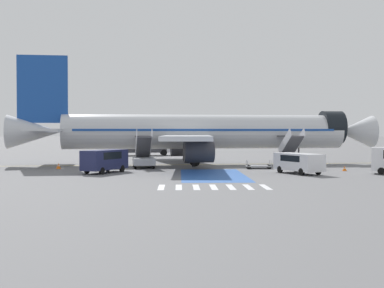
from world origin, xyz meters
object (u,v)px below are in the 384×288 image
Objects in this scene: boarding_stairs_aft at (144,158)px; traffic_cone_0 at (345,168)px; ground_crew_1 at (102,160)px; service_van_2 at (105,159)px; service_van_3 at (299,161)px; boarding_stairs_forward at (291,157)px; airliner at (199,132)px; baggage_cart at (259,166)px; fuel_tanker at (143,144)px; ground_crew_0 at (193,158)px; traffic_cone_1 at (59,166)px.

traffic_cone_0 is (19.74, -5.03, -0.77)m from boarding_stairs_aft.
ground_crew_1 is 3.33× the size of traffic_cone_0.
service_van_2 is 17.72m from service_van_3.
traffic_cone_0 is (22.88, 1.77, -1.03)m from service_van_2.
boarding_stairs_forward is 1.00× the size of boarding_stairs_aft.
airliner reaches higher than baggage_cart.
airliner reaches higher than ground_crew_1.
fuel_tanker is at bearing 118.18° from boarding_stairs_forward.
ground_crew_0 is 2.80× the size of traffic_cone_1.
boarding_stairs_forward is 20.98m from service_van_2.
ground_crew_1 is (-15.91, -0.69, 0.65)m from baggage_cart.
service_van_2 reaches higher than ground_crew_0.
airliner is 7.85× the size of boarding_stairs_aft.
airliner reaches higher than ground_crew_0.
service_van_2 is at bearing -69.53° from baggage_cart.
boarding_stairs_forward is 10.30m from service_van_3.
fuel_tanker reaches higher than service_van_2.
fuel_tanker is at bearing -153.03° from baggage_cart.
boarding_stairs_forward reaches higher than service_van_3.
boarding_stairs_forward is 31.54m from fuel_tanker.
service_van_3 is (-1.48, -10.19, 0.11)m from boarding_stairs_forward.
boarding_stairs_aft is 0.61× the size of fuel_tanker.
boarding_stairs_aft is at bearing -15.31° from ground_crew_1.
service_van_3 is (8.51, -13.59, -2.64)m from airliner.
traffic_cone_0 is (21.68, -32.79, -1.55)m from fuel_tanker.
boarding_stairs_aft is 0.98× the size of service_van_3.
boarding_stairs_aft reaches higher than fuel_tanker.
airliner is 10.90m from boarding_stairs_forward.
ground_crew_1 is (-0.89, 4.36, -0.36)m from service_van_2.
boarding_stairs_aft reaches higher than service_van_3.
service_van_2 is at bearing -124.98° from ground_crew_1.
boarding_stairs_aft is (-6.01, -5.21, -2.75)m from airliner.
ground_crew_0 reaches higher than traffic_cone_1.
service_van_2 is at bearing -121.23° from boarding_stairs_aft.
fuel_tanker is 5.55× the size of ground_crew_1.
boarding_stairs_forward reaches higher than traffic_cone_1.
boarding_stairs_forward reaches higher than service_van_2.
service_van_3 is at bearing 23.49° from baggage_cart.
boarding_stairs_forward reaches higher than ground_crew_0.
ground_crew_0 is at bearing 176.33° from boarding_stairs_forward.
fuel_tanker is 39.71m from service_van_3.
ground_crew_1 is at bearing -12.74° from traffic_cone_1.
fuel_tanker is at bearing -70.51° from ground_crew_0.
fuel_tanker is at bearing 87.52° from boarding_stairs_aft.
airliner reaches higher than service_van_2.
boarding_stairs_aft is 27.83m from fuel_tanker.
airliner is at bearing 13.00° from fuel_tanker.
service_van_3 is 9.68× the size of traffic_cone_1.
ground_crew_1 is (-2.09, -30.19, -0.88)m from fuel_tanker.
fuel_tanker is at bearing 77.13° from traffic_cone_1.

